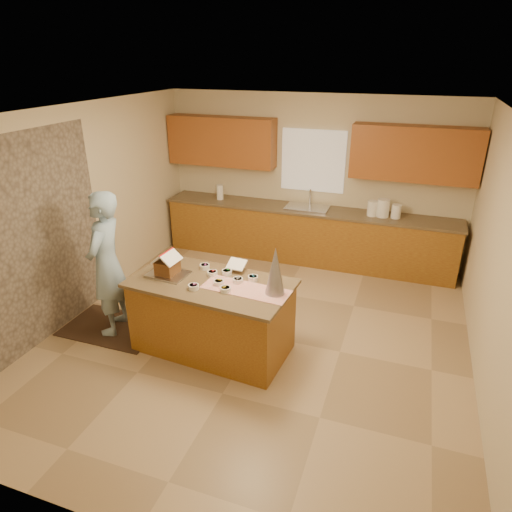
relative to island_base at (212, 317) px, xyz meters
name	(u,v)px	position (x,y,z in m)	size (l,w,h in m)	color
floor	(258,335)	(0.42, 0.43, -0.43)	(5.50, 5.50, 0.00)	tan
ceiling	(259,113)	(0.42, 0.43, 2.27)	(5.50, 5.50, 0.00)	silver
wall_back	(313,178)	(0.42, 3.18, 0.92)	(5.50, 5.50, 0.00)	beige
wall_front	(113,391)	(0.42, -2.32, 0.92)	(5.50, 5.50, 0.00)	beige
wall_left	(78,213)	(-2.08, 0.43, 0.92)	(5.50, 5.50, 0.00)	beige
wall_right	(501,268)	(2.92, 0.43, 0.92)	(5.50, 5.50, 0.00)	beige
stone_accent	(35,242)	(-2.06, -0.37, 0.82)	(2.50, 2.50, 0.00)	gray
window_curtain	(313,161)	(0.42, 3.15, 1.22)	(1.05, 0.03, 1.00)	white
back_counter_base	(306,236)	(0.42, 2.88, 0.01)	(4.80, 0.60, 0.88)	olive
back_counter_top	(307,210)	(0.42, 2.88, 0.47)	(4.85, 0.63, 0.04)	brown
upper_cabinet_left	(222,141)	(-1.13, 3.00, 1.47)	(1.85, 0.35, 0.80)	#9F4E22
upper_cabinet_right	(415,154)	(1.97, 3.00, 1.47)	(1.85, 0.35, 0.80)	#9F4E22
sink	(307,210)	(0.42, 2.88, 0.46)	(0.70, 0.45, 0.12)	silver
faucet	(310,197)	(0.42, 3.06, 0.63)	(0.03, 0.03, 0.28)	silver
island_base	(212,317)	(0.00, 0.00, 0.00)	(1.76, 0.88, 0.86)	olive
island_top	(211,283)	(0.00, 0.00, 0.45)	(1.83, 0.96, 0.04)	brown
table_runner	(246,289)	(0.44, -0.03, 0.47)	(0.98, 0.35, 0.01)	#AE1A0C
baking_tray	(168,274)	(-0.54, -0.01, 0.48)	(0.45, 0.33, 0.02)	silver
cookbook	(237,264)	(0.18, 0.36, 0.56)	(0.21, 0.02, 0.18)	white
tinsel_tree	(275,271)	(0.76, -0.01, 0.74)	(0.21, 0.21, 0.54)	silver
rug	(113,327)	(-1.41, -0.04, -0.42)	(1.23, 0.80, 0.01)	black
boy	(107,264)	(-1.36, -0.04, 0.49)	(0.66, 0.43, 1.82)	#8EAFCA
canister_a	(373,208)	(1.47, 2.88, 0.61)	(0.17, 0.17, 0.23)	white
canister_b	(383,208)	(1.62, 2.88, 0.63)	(0.19, 0.19, 0.28)	white
canister_c	(396,211)	(1.82, 2.88, 0.60)	(0.15, 0.15, 0.21)	white
paper_towel	(220,192)	(-1.14, 2.88, 0.62)	(0.12, 0.12, 0.26)	white
gingerbread_house	(167,265)	(-0.54, -0.01, 0.60)	(0.29, 0.29, 0.28)	brown
candy_bowls	(222,278)	(0.10, 0.07, 0.49)	(0.77, 0.63, 0.05)	teal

